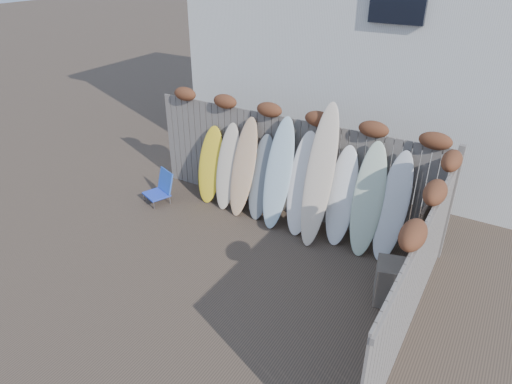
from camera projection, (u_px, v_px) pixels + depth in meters
The scene contains 17 objects.
ground at pixel (219, 275), 7.56m from camera, with size 80.00×80.00×0.00m, color #493A2D.
back_fence at pixel (290, 159), 8.77m from camera, with size 6.05×0.28×2.24m.
right_fence at pixel (418, 269), 5.86m from camera, with size 0.28×4.40×2.24m.
house at pixel (390, 23), 10.71m from camera, with size 8.50×5.50×6.33m.
beach_chair at pixel (161, 188), 9.61m from camera, with size 0.65×0.67×0.66m.
wooden_crate at pixel (395, 283), 6.86m from camera, with size 0.58×0.48×0.68m, color brown.
lattice_panel at pixel (421, 245), 6.83m from camera, with size 0.05×1.13×1.70m, color brown.
surfboard_0 at pixel (210, 165), 9.47m from camera, with size 0.55×0.07×1.63m, color yellow.
surfboard_1 at pixel (228, 167), 9.21m from camera, with size 0.48×0.07×1.79m, color beige.
surfboard_2 at pixel (243, 168), 8.95m from camera, with size 0.51×0.07×2.00m, color #FAAE76.
surfboard_3 at pixel (261, 178), 8.86m from camera, with size 0.49×0.07×1.72m, color slate.
surfboard_4 at pixel (278, 174), 8.53m from camera, with size 0.53×0.07×2.16m, color silver.
surfboard_5 at pixel (302, 184), 8.35m from camera, with size 0.53×0.07×1.98m, color white.
surfboard_6 at pixel (319, 176), 7.98m from camera, with size 0.51×0.07×2.60m, color beige.
surfboard_7 at pixel (342, 196), 8.09m from camera, with size 0.51×0.07×1.84m, color white.
surfboard_8 at pixel (368, 200), 7.78m from camera, with size 0.52×0.07×2.04m, color beige.
surfboard_9 at pixel (393, 207), 7.63m from camera, with size 0.51×0.07×1.96m, color silver.
Camera 1 is at (3.59, -4.82, 4.82)m, focal length 32.00 mm.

